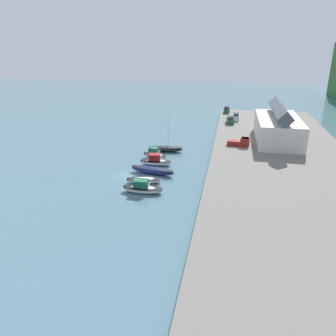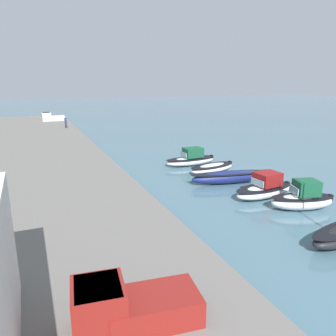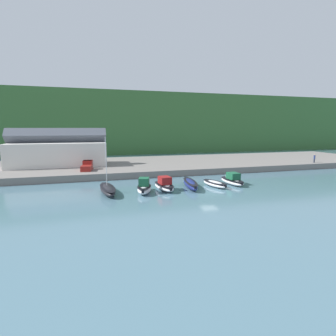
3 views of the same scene
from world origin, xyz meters
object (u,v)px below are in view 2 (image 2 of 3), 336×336
moored_boat_2 (265,189)px  moored_boat_3 (231,177)px  person_on_quay (66,122)px  dog_on_quay (54,116)px  moored_boat_4 (212,168)px  moored_boat_1 (303,199)px  pickup_truck_1 (51,117)px  pickup_truck_0 (126,306)px  moored_boat_5 (191,159)px

moored_boat_2 → moored_boat_3: bearing=0.6°
person_on_quay → dog_on_quay: 19.49m
moored_boat_3 → person_on_quay: 39.95m
moored_boat_4 → moored_boat_1: bearing=173.7°
moored_boat_1 → moored_boat_2: (3.51, 0.99, -0.08)m
moored_boat_3 → pickup_truck_1: bearing=24.9°
pickup_truck_0 → person_on_quay: size_ratio=2.30×
moored_boat_3 → person_on_quay: person_on_quay is taller
person_on_quay → dog_on_quay: bearing=2.2°
moored_boat_5 → dog_on_quay: 50.85m
moored_boat_5 → moored_boat_1: bearing=-175.1°
moored_boat_2 → pickup_truck_0: bearing=121.2°
moored_boat_2 → moored_boat_5: size_ratio=0.97×
moored_boat_3 → moored_boat_1: bearing=-159.9°
moored_boat_5 → person_on_quay: 32.07m
moored_boat_3 → moored_boat_5: size_ratio=1.31×
moored_boat_3 → pickup_truck_1: (50.98, 13.73, 1.51)m
moored_boat_5 → pickup_truck_0: pickup_truck_0 is taller
dog_on_quay → moored_boat_4: bearing=57.0°
moored_boat_4 → pickup_truck_0: (-21.30, 16.32, 1.69)m
moored_boat_5 → pickup_truck_1: (42.77, 13.36, 1.42)m
pickup_truck_1 → moored_boat_4: bearing=-166.6°
moored_boat_2 → moored_boat_3: size_ratio=0.74×
pickup_truck_0 → person_on_quay: bearing=2.8°
moored_boat_3 → dog_on_quay: (57.53, 12.73, 1.15)m
moored_boat_3 → dog_on_quay: dog_on_quay is taller
pickup_truck_1 → moored_boat_1: bearing=-169.0°
moored_boat_5 → pickup_truck_1: bearing=15.7°
moored_boat_1 → pickup_truck_0: bearing=132.4°
moored_boat_5 → pickup_truck_1: pickup_truck_1 is taller
moored_boat_1 → moored_boat_5: size_ratio=0.85×
moored_boat_1 → moored_boat_4: 12.69m
moored_boat_3 → moored_boat_4: moored_boat_3 is taller
pickup_truck_0 → pickup_truck_1: 67.92m
moored_boat_2 → pickup_truck_1: bearing=8.9°
moored_boat_5 → person_on_quay: bearing=19.7°
moored_boat_4 → pickup_truck_1: bearing=5.8°
moored_boat_5 → dog_on_quay: moored_boat_5 is taller
moored_boat_4 → person_on_quay: 35.93m
moored_boat_4 → pickup_truck_0: 26.89m
moored_boat_2 → person_on_quay: size_ratio=3.01×
moored_boat_1 → moored_boat_4: (12.64, 1.07, -0.39)m
pickup_truck_1 → moored_boat_5: bearing=-166.1°
moored_boat_1 → dog_on_quay: moored_boat_1 is taller
moored_boat_3 → moored_boat_5: 8.23m
moored_boat_4 → person_on_quay: person_on_quay is taller
moored_boat_4 → pickup_truck_0: pickup_truck_0 is taller
pickup_truck_0 → pickup_truck_1: same height
moored_boat_4 → moored_boat_5: moored_boat_5 is taller
moored_boat_4 → dog_on_quay: dog_on_quay is taller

